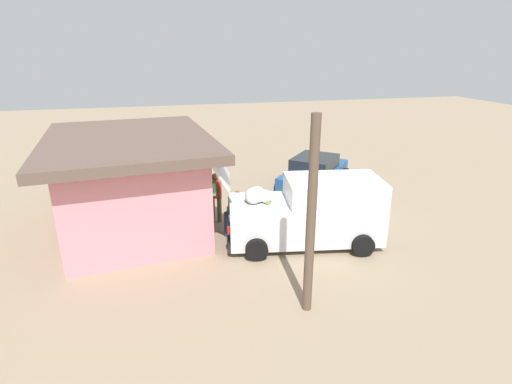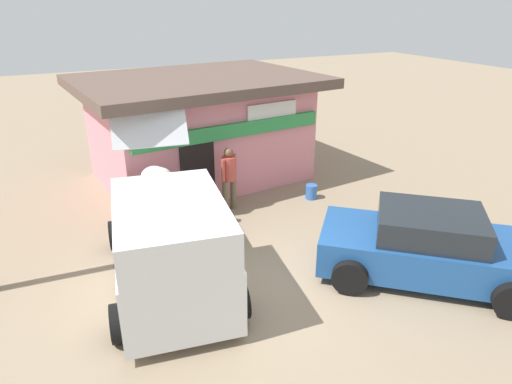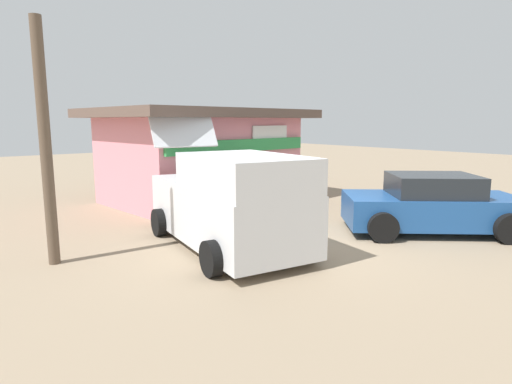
# 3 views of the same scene
# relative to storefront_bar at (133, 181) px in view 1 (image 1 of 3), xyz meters

# --- Properties ---
(ground_plane) EXTENTS (60.00, 60.00, 0.00)m
(ground_plane) POSITION_rel_storefront_bar_xyz_m (-1.07, -5.91, -1.54)
(ground_plane) COLOR gray
(storefront_bar) EXTENTS (6.92, 5.45, 2.96)m
(storefront_bar) POSITION_rel_storefront_bar_xyz_m (0.00, 0.00, 0.00)
(storefront_bar) COLOR pink
(storefront_bar) RESTS_ON ground_plane
(delivery_van) EXTENTS (2.73, 5.13, 2.86)m
(delivery_van) POSITION_rel_storefront_bar_xyz_m (-2.42, -5.01, -0.56)
(delivery_van) COLOR silver
(delivery_van) RESTS_ON ground_plane
(parked_sedan) EXTENTS (4.07, 3.87, 1.37)m
(parked_sedan) POSITION_rel_storefront_bar_xyz_m (1.99, -6.93, -0.89)
(parked_sedan) COLOR #1E4C8C
(parked_sedan) RESTS_ON ground_plane
(vendor_standing) EXTENTS (0.50, 0.47, 1.65)m
(vendor_standing) POSITION_rel_storefront_bar_xyz_m (-0.18, -2.57, -0.58)
(vendor_standing) COLOR #726047
(vendor_standing) RESTS_ON ground_plane
(customer_bending) EXTENTS (0.72, 0.69, 1.34)m
(customer_bending) POSITION_rel_storefront_bar_xyz_m (-1.41, -2.94, -0.72)
(customer_bending) COLOR navy
(customer_bending) RESTS_ON ground_plane
(unloaded_banana_pile) EXTENTS (0.97, 0.98, 0.51)m
(unloaded_banana_pile) POSITION_rel_storefront_bar_xyz_m (-1.89, -1.81, -1.30)
(unloaded_banana_pile) COLOR silver
(unloaded_banana_pile) RESTS_ON ground_plane
(paint_bucket) EXTENTS (0.30, 0.30, 0.38)m
(paint_bucket) POSITION_rel_storefront_bar_xyz_m (2.06, -2.85, -1.34)
(paint_bucket) COLOR blue
(paint_bucket) RESTS_ON ground_plane
(utility_pole) EXTENTS (0.20, 0.20, 4.34)m
(utility_pole) POSITION_rel_storefront_bar_xyz_m (-5.49, -3.79, 0.64)
(utility_pole) COLOR brown
(utility_pole) RESTS_ON ground_plane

